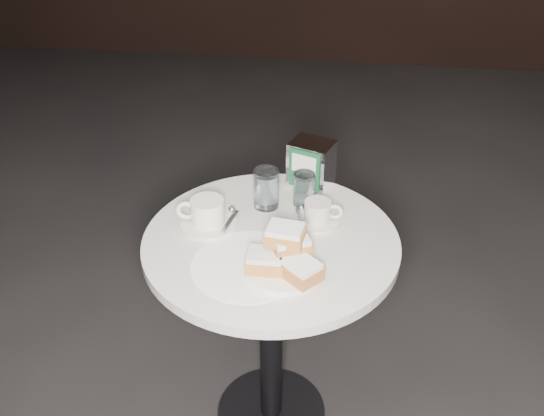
{
  "coord_description": "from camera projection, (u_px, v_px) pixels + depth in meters",
  "views": [
    {
      "loc": [
        0.18,
        -1.32,
        1.72
      ],
      "look_at": [
        0.0,
        0.02,
        0.83
      ],
      "focal_mm": 40.0,
      "sensor_mm": 36.0,
      "label": 1
    }
  ],
  "objects": [
    {
      "name": "beignet_plate",
      "position": [
        285.0,
        257.0,
        1.5
      ],
      "size": [
        0.23,
        0.23,
        0.12
      ],
      "rotation": [
        0.0,
        0.0,
        -0.29
      ],
      "color": "silver",
      "rests_on": "cafe_table"
    },
    {
      "name": "water_glass_right",
      "position": [
        304.0,
        189.0,
        1.76
      ],
      "size": [
        0.08,
        0.08,
        0.1
      ],
      "rotation": [
        0.0,
        0.0,
        0.34
      ],
      "color": "white",
      "rests_on": "cafe_table"
    },
    {
      "name": "napkin_dispenser",
      "position": [
        311.0,
        164.0,
        1.84
      ],
      "size": [
        0.15,
        0.14,
        0.15
      ],
      "rotation": [
        0.0,
        0.0,
        -0.35
      ],
      "color": "white",
      "rests_on": "cafe_table"
    },
    {
      "name": "cafe_table",
      "position": [
        271.0,
        293.0,
        1.75
      ],
      "size": [
        0.7,
        0.7,
        0.74
      ],
      "color": "black",
      "rests_on": "ground"
    },
    {
      "name": "ground",
      "position": [
        271.0,
        415.0,
        2.05
      ],
      "size": [
        7.0,
        7.0,
        0.0
      ],
      "primitive_type": "plane",
      "color": "black",
      "rests_on": "ground"
    },
    {
      "name": "coffee_cup_left",
      "position": [
        207.0,
        214.0,
        1.68
      ],
      "size": [
        0.17,
        0.17,
        0.08
      ],
      "rotation": [
        0.0,
        0.0,
        0.08
      ],
      "color": "silver",
      "rests_on": "cafe_table"
    },
    {
      "name": "water_glass_left",
      "position": [
        266.0,
        189.0,
        1.75
      ],
      "size": [
        0.08,
        0.08,
        0.12
      ],
      "rotation": [
        0.0,
        0.0,
        -0.1
      ],
      "color": "white",
      "rests_on": "cafe_table"
    },
    {
      "name": "sugar_spill",
      "position": [
        249.0,
        265.0,
        1.55
      ],
      "size": [
        0.34,
        0.34,
        0.0
      ],
      "primitive_type": "cylinder",
      "rotation": [
        0.0,
        0.0,
        0.16
      ],
      "color": "white",
      "rests_on": "cafe_table"
    },
    {
      "name": "coffee_cup_right",
      "position": [
        318.0,
        213.0,
        1.69
      ],
      "size": [
        0.14,
        0.13,
        0.07
      ],
      "rotation": [
        0.0,
        0.0,
        0.01
      ],
      "color": "silver",
      "rests_on": "cafe_table"
    }
  ]
}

